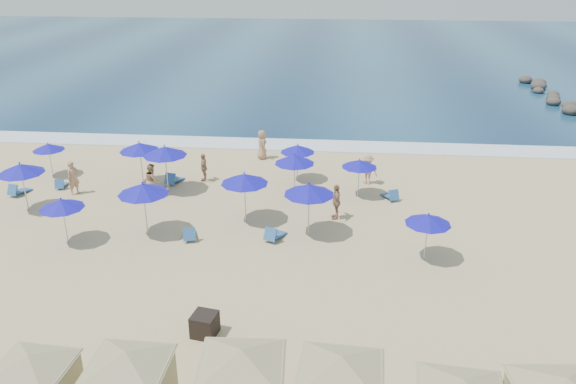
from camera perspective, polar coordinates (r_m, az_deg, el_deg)
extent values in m
plane|color=tan|center=(24.83, -6.67, -6.49)|extent=(160.00, 160.00, 0.00)
cube|color=#0E2C4E|center=(77.20, 1.61, 14.06)|extent=(160.00, 80.00, 0.06)
cube|color=white|center=(38.85, -2.17, 4.87)|extent=(160.00, 2.50, 0.08)
ellipsoid|color=#2E2926|center=(51.67, 26.80, 7.44)|extent=(1.40, 1.40, 0.91)
ellipsoid|color=#2E2926|center=(53.20, 26.74, 7.82)|extent=(1.32, 1.32, 0.86)
ellipsoid|color=#2E2926|center=(54.27, 25.37, 8.30)|extent=(1.24, 1.24, 0.81)
ellipsoid|color=#2E2926|center=(55.82, 25.35, 8.64)|extent=(1.16, 1.16, 0.75)
ellipsoid|color=#2E2926|center=(57.36, 25.33, 8.96)|extent=(1.08, 1.08, 0.70)
ellipsoid|color=#2E2926|center=(58.47, 24.08, 9.38)|extent=(1.00, 1.00, 0.65)
ellipsoid|color=#2E2926|center=(59.98, 24.12, 9.81)|extent=(1.48, 1.48, 0.96)
ellipsoid|color=#2E2926|center=(61.53, 24.13, 10.08)|extent=(1.40, 1.40, 0.91)
ellipsoid|color=#2E2926|center=(62.67, 22.98, 10.45)|extent=(1.32, 1.32, 0.86)
cube|color=black|center=(20.07, -8.46, -13.17)|extent=(0.96, 0.96, 0.82)
cube|color=#978A62|center=(17.32, -24.69, -16.00)|extent=(2.10, 2.10, 0.07)
pyramid|color=#978A62|center=(17.05, -24.96, -14.76)|extent=(4.10, 4.10, 0.47)
cube|color=#978A62|center=(16.31, -16.02, -16.69)|extent=(2.15, 2.15, 0.08)
pyramid|color=#978A62|center=(16.00, -16.23, -15.30)|extent=(4.39, 4.39, 0.50)
cube|color=#978A62|center=(15.62, -4.76, -17.16)|extent=(2.36, 2.36, 0.09)
pyramid|color=#978A62|center=(15.28, -4.83, -15.64)|extent=(4.66, 4.66, 0.53)
cube|color=#978A62|center=(15.52, 5.37, -17.75)|extent=(2.32, 2.32, 0.08)
pyramid|color=#978A62|center=(15.18, 5.45, -16.26)|extent=(4.54, 4.54, 0.52)
pyramid|color=#978A62|center=(15.22, 17.42, -17.72)|extent=(4.39, 4.39, 0.50)
pyramid|color=#978A62|center=(15.94, 26.56, -16.59)|extent=(4.63, 4.63, 0.53)
cylinder|color=#A5A8AD|center=(31.48, -25.16, 0.06)|extent=(0.05, 0.05, 2.09)
cone|color=#130FAA|center=(31.06, -25.54, 2.16)|extent=(2.31, 2.31, 0.49)
sphere|color=#130FAA|center=(30.97, -25.63, 2.68)|extent=(0.09, 0.09, 0.09)
cylinder|color=#A5A8AD|center=(35.87, -22.93, 2.76)|extent=(0.04, 0.04, 1.66)
cone|color=#130FAA|center=(35.57, -23.18, 4.23)|extent=(1.83, 1.83, 0.39)
sphere|color=#130FAA|center=(35.50, -23.24, 4.60)|extent=(0.07, 0.07, 0.07)
cylinder|color=#A5A8AD|center=(27.26, -21.69, -3.15)|extent=(0.05, 0.05, 1.79)
cone|color=#130FAA|center=(26.83, -22.02, -1.12)|extent=(1.98, 1.98, 0.42)
sphere|color=#130FAA|center=(26.74, -22.10, -0.61)|extent=(0.08, 0.08, 0.08)
cylinder|color=#A5A8AD|center=(32.86, -14.64, 2.46)|extent=(0.05, 0.05, 2.05)
cone|color=#130FAA|center=(32.47, -14.86, 4.46)|extent=(2.26, 2.26, 0.48)
sphere|color=#130FAA|center=(32.38, -14.91, 4.95)|extent=(0.09, 0.09, 0.09)
cylinder|color=#A5A8AD|center=(31.49, -12.21, 1.90)|extent=(0.06, 0.06, 2.16)
cone|color=#130FAA|center=(31.06, -12.41, 4.09)|extent=(2.38, 2.38, 0.51)
sphere|color=#130FAA|center=(30.97, -12.46, 4.63)|extent=(0.09, 0.09, 0.09)
cylinder|color=#A5A8AD|center=(26.88, -14.26, -2.14)|extent=(0.06, 0.06, 2.11)
cone|color=#130FAA|center=(26.38, -14.52, 0.31)|extent=(2.33, 2.33, 0.50)
sphere|color=#130FAA|center=(26.27, -14.59, 0.93)|extent=(0.09, 0.09, 0.09)
cylinder|color=#A5A8AD|center=(30.18, 0.66, 1.28)|extent=(0.05, 0.05, 1.94)
cone|color=#130FAA|center=(29.77, 0.67, 3.34)|extent=(2.15, 2.15, 0.46)
sphere|color=#130FAA|center=(29.68, 0.67, 3.85)|extent=(0.08, 0.08, 0.08)
cylinder|color=#A5A8AD|center=(26.00, 2.11, -2.28)|extent=(0.06, 0.06, 2.12)
cone|color=#130FAA|center=(25.48, 2.15, 0.27)|extent=(2.34, 2.34, 0.50)
sphere|color=#130FAA|center=(25.37, 2.16, 0.91)|extent=(0.09, 0.09, 0.09)
cylinder|color=#A5A8AD|center=(32.32, 0.96, 2.65)|extent=(0.05, 0.05, 1.79)
cone|color=#130FAA|center=(31.96, 0.98, 4.43)|extent=(1.98, 1.98, 0.42)
sphere|color=#130FAA|center=(31.88, 0.98, 4.87)|extent=(0.08, 0.08, 0.08)
cylinder|color=#A5A8AD|center=(30.46, 7.18, 1.09)|extent=(0.05, 0.05, 1.73)
cone|color=#130FAA|center=(30.10, 7.28, 2.90)|extent=(1.91, 1.91, 0.41)
sphere|color=#130FAA|center=(30.01, 7.30, 3.34)|extent=(0.07, 0.07, 0.07)
cylinder|color=#A5A8AD|center=(24.69, 13.83, -4.89)|extent=(0.05, 0.05, 1.77)
cone|color=#130FAA|center=(24.23, 14.06, -2.71)|extent=(1.95, 1.95, 0.42)
sphere|color=#130FAA|center=(24.12, 14.12, -2.16)|extent=(0.07, 0.07, 0.07)
cylinder|color=#A5A8AD|center=(27.35, -4.37, -1.03)|extent=(0.05, 0.05, 2.08)
cone|color=#130FAA|center=(26.87, -4.44, 1.36)|extent=(2.30, 2.30, 0.49)
sphere|color=#130FAA|center=(26.76, -4.46, 1.96)|extent=(0.09, 0.09, 0.09)
cube|color=#295A98|center=(34.15, -25.53, 0.12)|extent=(0.87, 1.34, 0.34)
cube|color=#295A98|center=(33.73, -26.20, 0.19)|extent=(0.65, 0.47, 0.60)
cube|color=#295A98|center=(34.19, -21.97, 0.72)|extent=(0.67, 1.12, 0.29)
cube|color=#295A98|center=(33.73, -22.22, 0.76)|extent=(0.54, 0.37, 0.51)
cube|color=#295A98|center=(32.98, -11.40, 1.26)|extent=(0.89, 1.40, 0.36)
cube|color=#295A98|center=(32.45, -11.90, 1.35)|extent=(0.67, 0.49, 0.63)
cube|color=#295A98|center=(26.56, -9.97, -4.22)|extent=(0.86, 1.30, 0.33)
cube|color=#295A98|center=(26.00, -10.00, -4.25)|extent=(0.63, 0.46, 0.58)
cube|color=#295A98|center=(26.10, -1.25, -4.35)|extent=(1.01, 1.36, 0.34)
cube|color=#295A98|center=(25.58, -1.82, -4.33)|extent=(0.67, 0.53, 0.60)
cube|color=#295A98|center=(30.72, 10.26, -0.36)|extent=(0.94, 1.26, 0.32)
cube|color=#295A98|center=(30.24, 10.71, -0.30)|extent=(0.62, 0.50, 0.56)
imported|color=#A2795A|center=(32.65, -20.97, 1.35)|extent=(0.76, 0.82, 1.88)
imported|color=#A2795A|center=(31.07, -13.63, 1.17)|extent=(1.03, 1.12, 1.86)
imported|color=#A2795A|center=(27.77, 4.92, -0.97)|extent=(0.54, 1.09, 1.80)
imported|color=#A2795A|center=(32.16, 8.11, 2.25)|extent=(1.26, 0.95, 1.73)
imported|color=#A2795A|center=(35.93, -2.67, 4.84)|extent=(0.96, 1.10, 1.89)
imported|color=#A2795A|center=(32.70, -8.55, 2.50)|extent=(0.46, 0.99, 1.65)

